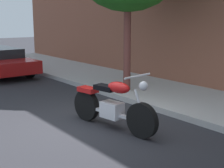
% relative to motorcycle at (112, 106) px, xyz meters
% --- Properties ---
extents(ground_plane, '(60.00, 60.00, 0.00)m').
position_rel_motorcycle_xyz_m(ground_plane, '(-0.54, -0.27, -0.47)').
color(ground_plane, '#28282D').
extents(sidewalk, '(25.01, 2.68, 0.14)m').
position_rel_motorcycle_xyz_m(sidewalk, '(-0.54, 2.84, -0.40)').
color(sidewalk, '#A9A9A9').
rests_on(sidewalk, ground).
extents(motorcycle, '(2.19, 0.71, 1.16)m').
position_rel_motorcycle_xyz_m(motorcycle, '(0.00, 0.00, 0.00)').
color(motorcycle, black).
rests_on(motorcycle, ground).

